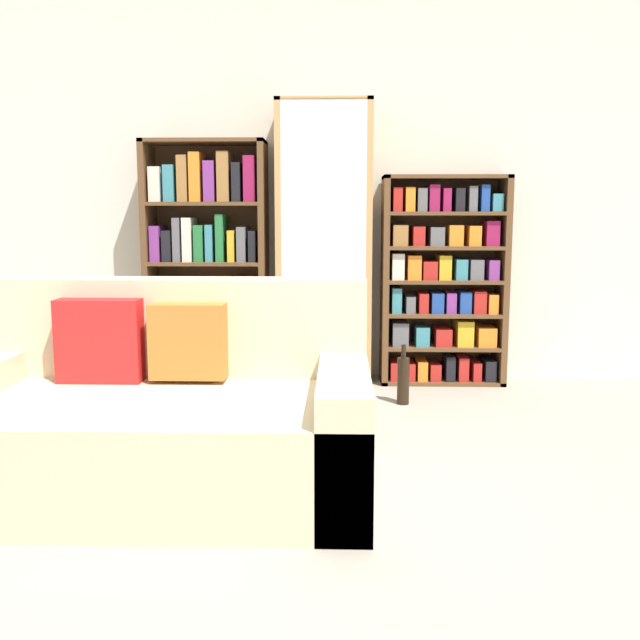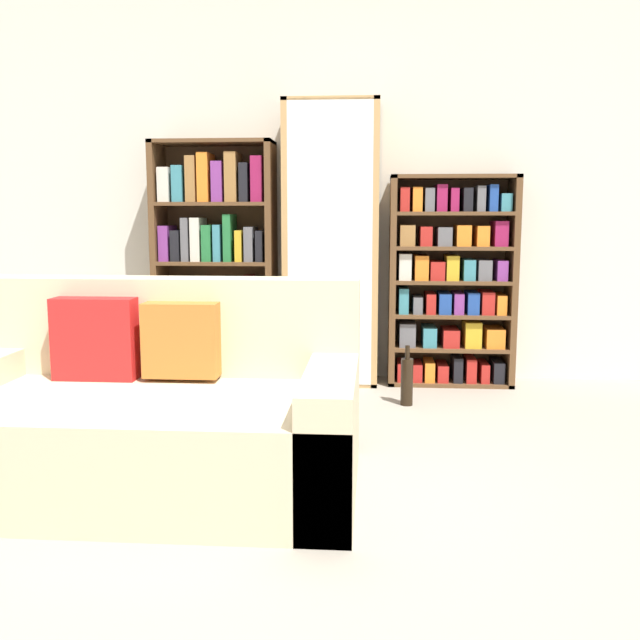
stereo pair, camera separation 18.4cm
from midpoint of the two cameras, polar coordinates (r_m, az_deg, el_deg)
name	(u,v)px [view 2 (the right image)]	position (r m, az deg, el deg)	size (l,w,h in m)	color
ground_plane	(234,549)	(2.54, -4.77, -17.83)	(16.00, 16.00, 0.00)	gray
wall_back	(308,181)	(4.98, 0.09, 11.03)	(6.27, 0.06, 2.70)	silver
couch	(151,418)	(3.06, -11.65, -7.70)	(1.71, 0.98, 0.84)	beige
bookshelf_left	(216,266)	(4.87, -7.27, 4.30)	(0.81, 0.32, 1.61)	brown
display_cabinet	(332,245)	(4.75, 2.04, 5.99)	(0.62, 0.36, 1.85)	tan
bookshelf_right	(451,283)	(4.81, 11.52, 2.95)	(0.82, 0.32, 1.38)	brown
wine_bottle	(407,381)	(4.28, 8.19, -4.84)	(0.07, 0.07, 0.36)	black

